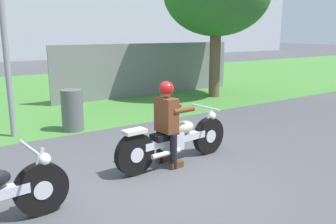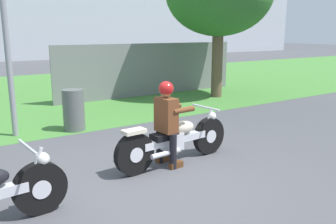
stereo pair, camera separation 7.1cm
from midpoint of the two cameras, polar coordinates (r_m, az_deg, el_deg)
ground at (r=5.33m, az=-1.88°, el=-11.26°), size 120.00×120.00×0.00m
grass_verge at (r=13.68m, az=-23.11°, el=2.58°), size 60.00×12.00×0.01m
motorcycle_lead at (r=5.94m, az=0.82°, el=-4.57°), size 2.27×0.66×0.89m
rider_lead at (r=5.72m, az=-0.48°, el=-0.82°), size 0.57×0.49×1.41m
trash_can at (r=8.19m, az=-15.39°, el=0.27°), size 0.48×0.48×0.93m
fence_segment at (r=12.49m, az=-3.14°, el=6.86°), size 7.00×0.06×1.80m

